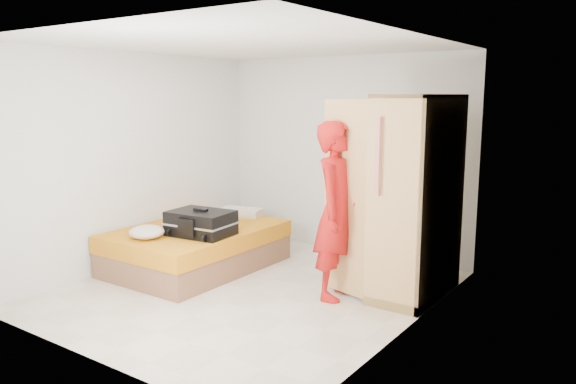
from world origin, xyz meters
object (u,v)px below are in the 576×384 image
Objects in this scene: bed at (197,248)px; round_cushion at (147,232)px; wardrobe at (411,202)px; person at (337,211)px; suitcase at (201,223)px.

round_cushion is at bearing -97.47° from bed.
bed is at bearing 82.53° from round_cushion.
wardrobe is 2.93m from round_cushion.
round_cushion is (-2.59, -1.30, -0.42)m from wardrobe.
person is at bearing -140.42° from wardrobe.
suitcase is at bearing -159.34° from wardrobe.
person is at bearing 21.91° from round_cushion.
suitcase is (-2.21, -0.83, -0.36)m from wardrobe.
bed is 5.18× the size of round_cushion.
person reaches higher than bed.
bed is 2.68m from wardrobe.
suitcase is 0.61m from round_cushion.
round_cushion is at bearing -135.57° from suitcase.
bed is 0.96× the size of wardrobe.
person reaches higher than round_cushion.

